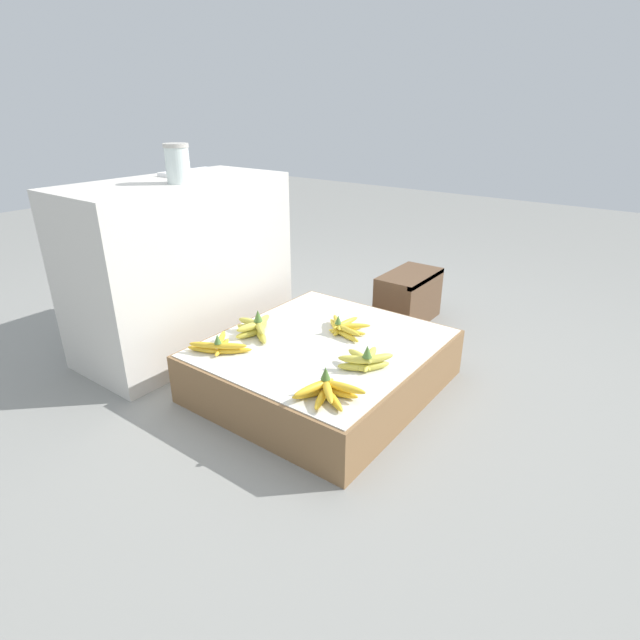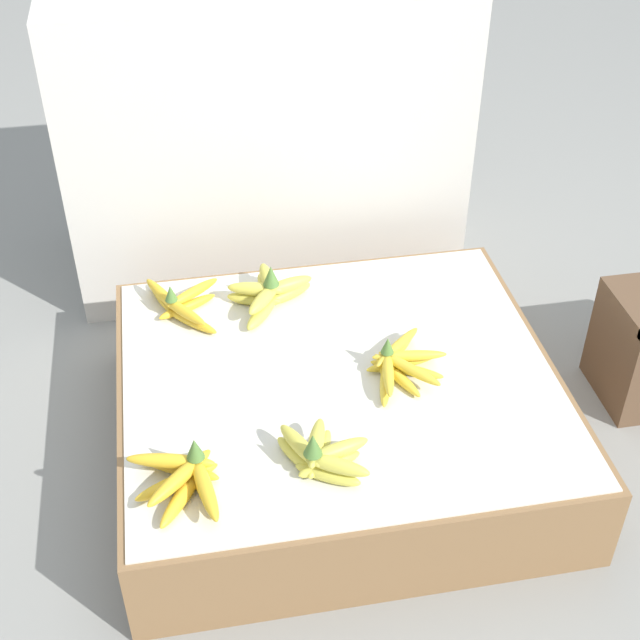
% 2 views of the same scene
% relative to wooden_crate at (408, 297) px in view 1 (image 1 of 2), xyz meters
% --- Properties ---
extents(ground_plane, '(10.00, 10.00, 0.00)m').
position_rel_wooden_crate_xyz_m(ground_plane, '(-0.84, -0.04, -0.14)').
color(ground_plane, gray).
extents(display_platform, '(0.92, 0.84, 0.21)m').
position_rel_wooden_crate_xyz_m(display_platform, '(-0.84, -0.04, -0.03)').
color(display_platform, olive).
rests_on(display_platform, ground_plane).
extents(back_vendor_table, '(1.02, 0.49, 0.80)m').
position_rel_wooden_crate_xyz_m(back_vendor_table, '(-0.89, 0.75, 0.26)').
color(back_vendor_table, beige).
rests_on(back_vendor_table, ground_plane).
extents(wooden_crate, '(0.39, 0.22, 0.28)m').
position_rel_wooden_crate_xyz_m(wooden_crate, '(0.00, 0.00, 0.00)').
color(wooden_crate, brown).
rests_on(wooden_crate, ground_plane).
extents(banana_bunch_front_left, '(0.17, 0.22, 0.10)m').
position_rel_wooden_crate_xyz_m(banana_bunch_front_left, '(-1.17, -0.30, 0.10)').
color(banana_bunch_front_left, gold).
rests_on(banana_bunch_front_left, display_platform).
extents(banana_bunch_front_midleft, '(0.18, 0.17, 0.11)m').
position_rel_wooden_crate_xyz_m(banana_bunch_front_midleft, '(-0.93, -0.30, 0.10)').
color(banana_bunch_front_midleft, gold).
rests_on(banana_bunch_front_midleft, display_platform).
extents(banana_bunch_middle_midright, '(0.17, 0.23, 0.08)m').
position_rel_wooden_crate_xyz_m(banana_bunch_middle_midright, '(-0.71, -0.06, 0.09)').
color(banana_bunch_middle_midright, gold).
rests_on(banana_bunch_middle_midright, display_platform).
extents(banana_bunch_back_left, '(0.18, 0.23, 0.09)m').
position_rel_wooden_crate_xyz_m(banana_bunch_back_left, '(-1.15, 0.23, 0.10)').
color(banana_bunch_back_left, gold).
rests_on(banana_bunch_back_left, display_platform).
extents(banana_bunch_back_midleft, '(0.21, 0.22, 0.11)m').
position_rel_wooden_crate_xyz_m(banana_bunch_back_midleft, '(-0.95, 0.23, 0.11)').
color(banana_bunch_back_midleft, gold).
rests_on(banana_bunch_back_midleft, display_platform).
extents(glass_jar, '(0.11, 0.11, 0.16)m').
position_rel_wooden_crate_xyz_m(glass_jar, '(-0.94, 0.64, 0.74)').
color(glass_jar, silver).
rests_on(glass_jar, back_vendor_table).
extents(foam_tray_white, '(0.29, 0.16, 0.02)m').
position_rel_wooden_crate_xyz_m(foam_tray_white, '(-0.72, 0.82, 0.67)').
color(foam_tray_white, white).
rests_on(foam_tray_white, back_vendor_table).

